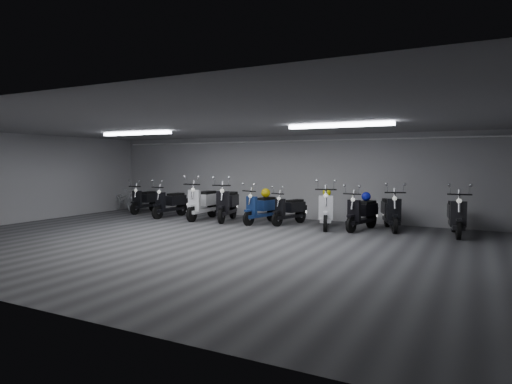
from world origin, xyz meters
The scene contains 21 objects.
floor centered at (0.00, 0.00, -0.01)m, with size 14.00×10.00×0.01m, color #3B3B3E.
ceiling centered at (0.00, 0.00, 2.80)m, with size 14.00×10.00×0.01m, color gray.
back_wall centered at (0.00, 5.00, 1.40)m, with size 14.00×0.01×2.80m, color #A0A0A2.
left_wall centered at (-7.00, 0.00, 1.40)m, with size 0.01×10.00×2.80m, color #A0A0A2.
fluor_strip_left centered at (-3.00, 1.00, 2.74)m, with size 2.40×0.18×0.08m, color white.
fluor_strip_right centered at (3.00, 1.00, 2.74)m, with size 2.40×0.18×0.08m, color white.
conduit centered at (0.00, 4.92, 2.62)m, with size 0.05×0.05×13.60m, color white.
scooter_0 centered at (-5.32, 3.88, 0.64)m, with size 0.57×1.72×1.28m, color black, non-canonical shape.
scooter_1 centered at (-3.66, 3.31, 0.66)m, with size 0.59×1.78×1.33m, color black, non-canonical shape.
scooter_2 centered at (-2.33, 3.34, 0.75)m, with size 0.67×2.01×1.50m, color white, non-canonical shape.
scooter_3 centered at (-1.40, 3.41, 0.74)m, with size 0.66×1.99×1.48m, color black, non-canonical shape.
scooter_4 centered at (-0.17, 3.36, 0.65)m, with size 0.58×1.74×1.30m, color navy, non-canonical shape.
scooter_5 centered at (0.69, 3.59, 0.61)m, with size 0.54×1.63×1.21m, color black, non-canonical shape.
scooter_6 centered at (1.94, 3.40, 0.72)m, with size 0.65×1.94×1.44m, color white, non-canonical shape.
scooter_7 centered at (2.95, 3.45, 0.66)m, with size 0.59×1.76×1.31m, color black, non-canonical shape.
scooter_8 centered at (3.66, 3.89, 0.68)m, with size 0.61×1.84×1.37m, color black, non-canonical shape.
scooter_9 centered at (5.34, 3.72, 0.70)m, with size 0.62×1.87×1.39m, color black, non-canonical shape.
bicycle centered at (-6.50, 4.04, 0.54)m, with size 0.59×1.67×1.08m, color silver.
helmet_0 centered at (3.01, 3.69, 0.94)m, with size 0.26×0.26×0.26m, color #0D138F.
helmet_1 centered at (1.86, 3.66, 1.02)m, with size 0.25×0.25×0.25m, color #B8BC0B.
helmet_2 centered at (-0.11, 3.60, 0.95)m, with size 0.29×0.29×0.29m, color #D7BA0C.
Camera 1 is at (5.83, -8.61, 1.92)m, focal length 30.44 mm.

